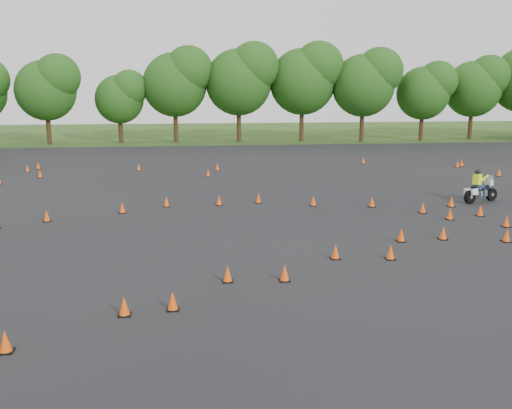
# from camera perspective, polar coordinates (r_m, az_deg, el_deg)

# --- Properties ---
(ground) EXTENTS (140.00, 140.00, 0.00)m
(ground) POSITION_cam_1_polar(r_m,az_deg,el_deg) (17.06, 1.63, -6.67)
(ground) COLOR #2D5119
(ground) RESTS_ON ground
(asphalt_pad) EXTENTS (62.00, 62.00, 0.00)m
(asphalt_pad) POSITION_cam_1_polar(r_m,az_deg,el_deg) (22.78, -0.61, -1.93)
(asphalt_pad) COLOR black
(asphalt_pad) RESTS_ON ground
(treeline) EXTENTS (86.79, 32.34, 10.55)m
(treeline) POSITION_cam_1_polar(r_m,az_deg,el_deg) (51.02, -0.81, 10.81)
(treeline) COLOR #214D16
(treeline) RESTS_ON ground
(traffic_cones) EXTENTS (36.48, 33.47, 0.45)m
(traffic_cones) POSITION_cam_1_polar(r_m,az_deg,el_deg) (22.30, -0.73, -1.63)
(traffic_cones) COLOR #FF510A
(traffic_cones) RESTS_ON asphalt_pad
(rider_yellow) EXTENTS (2.12, 1.30, 1.57)m
(rider_yellow) POSITION_cam_1_polar(r_m,az_deg,el_deg) (28.88, 21.67, 1.74)
(rider_yellow) COLOR #EAFF16
(rider_yellow) RESTS_ON ground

